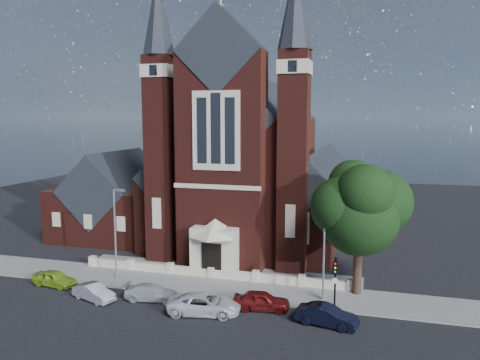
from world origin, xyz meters
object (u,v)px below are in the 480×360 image
Objects in this scene: street_lamp_right at (325,243)px; car_navy at (327,316)px; car_white_suv at (204,304)px; church at (256,168)px; car_silver_a at (94,292)px; car_silver_b at (152,293)px; street_tree at (361,211)px; traffic_signal at (335,276)px; car_dark_red at (262,301)px; street_lamp_left at (116,228)px; car_lime_van at (54,278)px; parish_hall at (117,203)px.

car_navy is (0.60, -4.37, -3.90)m from street_lamp_right.
car_navy is (8.74, 0.42, -0.04)m from car_white_suv.
church is 9.13× the size of car_silver_a.
car_silver_b is 5.00m from car_white_suv.
church is 3.26× the size of street_tree.
traffic_signal reaches higher than car_navy.
car_dark_red is (-6.80, -4.70, -6.25)m from street_tree.
church is at bearing -4.63° from car_white_suv.
street_tree is at bearing 4.76° from street_lamp_left.
street_tree is 1.32× the size of street_lamp_right.
car_dark_red reaches higher than car_navy.
church is 23.89m from car_dark_red.
car_white_suv is at bearing -85.31° from church.
parish_hall is at bearing 18.94° from car_lime_van.
street_lamp_left is 1.94× the size of car_dark_red.
street_tree reaches higher than car_lime_van.
car_silver_a is (-17.32, -4.72, -3.97)m from street_lamp_right.
church is at bearing 126.17° from street_tree.
church is at bearing 118.04° from street_lamp_right.
parish_hall is 1.51× the size of street_lamp_left.
street_lamp_right is at bearing -62.67° from car_dark_red.
street_lamp_left is at bearing -175.24° from street_tree.
car_white_suv is (4.83, -1.29, 0.12)m from car_silver_b.
church reaches higher than street_lamp_right.
traffic_signal is (0.91, -1.57, -2.02)m from street_lamp_right.
parish_hall is 29.62m from street_lamp_right.
car_dark_red is 5.08m from car_navy.
traffic_signal is at bearing -115.95° from street_tree.
street_lamp_right is at bearing 120.01° from traffic_signal.
car_lime_van is 0.73× the size of car_white_suv.
car_silver_b is (5.03, -3.50, -3.98)m from street_lamp_left.
street_lamp_left is (-20.51, -1.71, -2.36)m from street_tree.
car_white_suv is at bearing -160.42° from traffic_signal.
street_lamp_left is at bearing -59.98° from parish_hall.
car_silver_b is (4.35, 1.22, -0.01)m from car_silver_a.
car_dark_red is at bearing -12.32° from street_lamp_left.
car_dark_red reaches higher than car_silver_a.
car_silver_a is (4.99, -1.83, -0.04)m from car_lime_van.
car_white_suv is at bearing 107.52° from car_dark_red.
church reaches higher than street_tree.
traffic_signal is 0.94× the size of car_silver_b.
street_lamp_left reaches higher than car_dark_red.
car_silver_a is at bearing 80.22° from car_white_suv.
car_dark_red reaches higher than car_silver_b.
car_lime_van is 0.92× the size of car_navy.
street_tree is at bearing -53.13° from car_silver_a.
car_dark_red is (-5.20, -1.42, -1.87)m from traffic_signal.
parish_hall is at bearing 34.36° from car_white_suv.
parish_hall is at bearing 29.52° from car_silver_b.
parish_hall is 16.18m from street_lamp_left.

